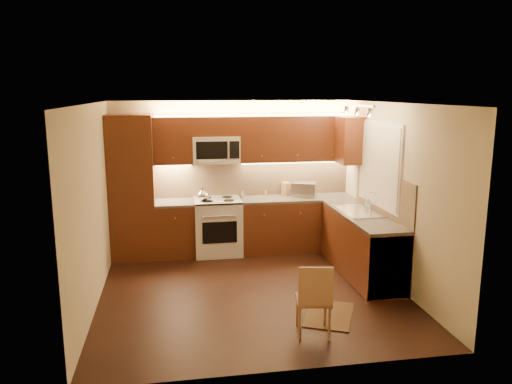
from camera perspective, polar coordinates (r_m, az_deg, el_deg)
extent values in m
cube|color=black|center=(6.88, -0.48, -11.22)|extent=(4.00, 4.00, 0.01)
cube|color=beige|center=(6.35, -0.52, 10.10)|extent=(4.00, 4.00, 0.01)
cube|color=#C0B58C|center=(8.44, -2.65, 1.89)|extent=(4.00, 0.01, 2.50)
cube|color=#C0B58C|center=(4.60, 3.47, -6.29)|extent=(4.00, 0.01, 2.50)
cube|color=#C0B58C|center=(6.50, -18.20, -1.58)|extent=(0.01, 4.00, 2.50)
cube|color=#C0B58C|center=(7.09, 15.68, -0.38)|extent=(0.01, 4.00, 2.50)
cube|color=#4F2811|center=(8.13, -14.00, 0.48)|extent=(0.70, 0.60, 2.30)
cube|color=#4F2811|center=(8.27, -9.18, -4.28)|extent=(0.62, 0.60, 0.86)
cube|color=#3D3A37|center=(8.16, -9.28, -1.23)|extent=(0.62, 0.60, 0.04)
cube|color=#4F2811|center=(8.52, 4.63, -3.70)|extent=(1.92, 0.60, 0.86)
cube|color=#3D3A37|center=(8.41, 4.68, -0.74)|extent=(1.92, 0.60, 0.04)
cube|color=#4F2811|center=(7.53, 11.98, -5.96)|extent=(0.60, 2.00, 0.86)
cube|color=#3D3A37|center=(7.41, 12.12, -2.64)|extent=(0.60, 2.00, 0.04)
cube|color=silver|center=(6.91, 14.10, -7.64)|extent=(0.58, 0.60, 0.84)
cube|color=tan|center=(8.49, -0.29, 1.61)|extent=(3.30, 0.02, 0.60)
cube|color=tan|center=(7.45, 14.30, -0.14)|extent=(0.02, 2.00, 0.60)
cube|color=#4F2811|center=(8.13, -9.51, 5.82)|extent=(0.62, 0.35, 0.75)
cube|color=#4F2811|center=(8.38, 4.58, 6.11)|extent=(1.92, 0.35, 0.75)
cube|color=#4F2811|center=(8.14, -4.66, 7.50)|extent=(0.76, 0.35, 0.31)
cube|color=#4F2811|center=(8.21, 10.66, 5.83)|extent=(0.35, 0.50, 0.75)
cube|color=silver|center=(7.51, 13.95, 3.08)|extent=(0.03, 1.44, 1.24)
cube|color=silver|center=(7.51, 13.81, 3.08)|extent=(0.02, 1.36, 1.16)
cube|color=silver|center=(7.14, 11.52, 9.70)|extent=(0.04, 1.20, 0.03)
cube|color=silver|center=(8.46, 5.55, 0.29)|extent=(0.49, 0.44, 0.24)
cube|color=#966743|center=(8.54, 3.45, 0.36)|extent=(0.14, 0.18, 0.22)
cylinder|color=silver|center=(8.34, -1.52, -0.35)|extent=(0.06, 0.06, 0.09)
cylinder|color=brown|center=(8.36, -1.53, -0.33)|extent=(0.05, 0.05, 0.09)
cylinder|color=silver|center=(8.46, -1.51, -0.14)|extent=(0.06, 0.06, 0.10)
cylinder|color=#A66631|center=(8.50, 1.09, -0.14)|extent=(0.05, 0.05, 0.09)
imported|color=silver|center=(7.85, 12.65, -1.05)|extent=(0.10, 0.10, 0.18)
cube|color=black|center=(6.25, 8.36, -13.71)|extent=(0.82, 0.95, 0.01)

